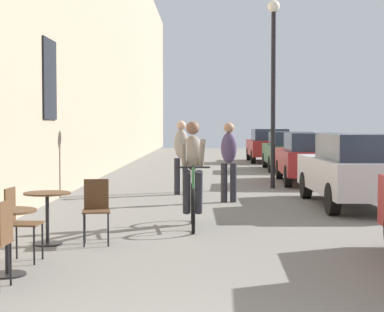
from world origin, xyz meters
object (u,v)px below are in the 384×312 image
(cafe_chair_far_toward_street, at_px, (96,207))
(pedestrian_near, at_px, (229,157))
(street_lamp, at_px, (273,70))
(parked_car_fifth, at_px, (269,145))
(cafe_table_far, at_px, (47,207))
(parked_car_second, at_px, (358,169))
(cafe_table_mid, at_px, (7,228))
(pedestrian_mid, at_px, (181,153))
(cyclist_on_bicycle, at_px, (193,177))
(parked_car_fourth, at_px, (289,150))
(cafe_chair_mid_toward_street, at_px, (19,219))
(parked_car_third, at_px, (311,157))

(cafe_chair_far_toward_street, bearing_deg, pedestrian_near, 67.37)
(street_lamp, bearing_deg, parked_car_fifth, 84.68)
(cafe_table_far, height_order, parked_car_second, parked_car_second)
(cafe_table_mid, bearing_deg, cafe_table_far, 90.30)
(cafe_table_mid, relative_size, pedestrian_mid, 0.41)
(cyclist_on_bicycle, relative_size, parked_car_second, 0.42)
(parked_car_second, xyz_separation_m, parked_car_fourth, (0.04, 10.75, -0.02))
(cafe_chair_mid_toward_street, relative_size, parked_car_second, 0.21)
(cafe_table_far, height_order, cyclist_on_bicycle, cyclist_on_bicycle)
(cyclist_on_bicycle, height_order, parked_car_fifth, cyclist_on_bicycle)
(parked_car_third, height_order, parked_car_fifth, parked_car_fifth)
(pedestrian_mid, xyz_separation_m, parked_car_second, (3.65, -2.26, -0.23))
(cafe_chair_far_toward_street, bearing_deg, cafe_chair_mid_toward_street, -121.40)
(pedestrian_near, height_order, pedestrian_mid, pedestrian_mid)
(cafe_table_mid, height_order, pedestrian_mid, pedestrian_mid)
(parked_car_third, bearing_deg, cafe_chair_mid_toward_street, -116.43)
(pedestrian_mid, xyz_separation_m, parked_car_fourth, (3.70, 8.49, -0.25))
(street_lamp, bearing_deg, parked_car_second, -71.08)
(pedestrian_near, xyz_separation_m, pedestrian_mid, (-1.07, 1.54, 0.03))
(pedestrian_mid, xyz_separation_m, parked_car_third, (3.60, 3.02, -0.25))
(parked_car_fourth, relative_size, parked_car_fifth, 0.95)
(street_lamp, height_order, parked_car_fifth, street_lamp)
(cafe_chair_mid_toward_street, height_order, parked_car_fourth, parked_car_fourth)
(parked_car_fourth, bearing_deg, cyclist_on_bicycle, -104.05)
(cafe_chair_far_toward_street, bearing_deg, cafe_table_mid, -109.09)
(pedestrian_near, distance_m, parked_car_third, 5.22)
(cafe_table_far, distance_m, cafe_chair_far_toward_street, 0.67)
(cafe_chair_mid_toward_street, relative_size, cyclist_on_bicycle, 0.51)
(parked_car_third, bearing_deg, parked_car_fifth, 90.48)
(cafe_chair_far_toward_street, distance_m, parked_car_third, 10.46)
(cafe_chair_mid_toward_street, xyz_separation_m, pedestrian_mid, (1.68, 7.59, 0.48))
(cafe_table_mid, distance_m, cyclist_on_bicycle, 3.97)
(cafe_chair_mid_toward_street, distance_m, parked_car_fifth, 22.15)
(cafe_chair_mid_toward_street, xyz_separation_m, cyclist_on_bicycle, (2.04, 2.75, 0.29))
(pedestrian_mid, bearing_deg, parked_car_fifth, 75.89)
(cafe_chair_mid_toward_street, xyz_separation_m, parked_car_third, (5.28, 10.62, 0.23))
(cafe_chair_mid_toward_street, relative_size, street_lamp, 0.18)
(pedestrian_near, height_order, street_lamp, street_lamp)
(cafe_table_mid, distance_m, pedestrian_near, 7.27)
(cafe_chair_mid_toward_street, height_order, cyclist_on_bicycle, cyclist_on_bicycle)
(cafe_chair_mid_toward_street, height_order, cafe_chair_far_toward_street, same)
(street_lamp, bearing_deg, cyclist_on_bicycle, -107.31)
(street_lamp, height_order, parked_car_second, street_lamp)
(parked_car_second, xyz_separation_m, parked_car_third, (-0.06, 5.28, -0.02))
(cafe_table_mid, relative_size, pedestrian_near, 0.42)
(cafe_chair_far_toward_street, xyz_separation_m, parked_car_third, (4.55, 9.42, 0.23))
(cafe_chair_far_toward_street, bearing_deg, parked_car_fourth, 72.66)
(cafe_table_far, relative_size, pedestrian_near, 0.42)
(cafe_table_far, xyz_separation_m, pedestrian_near, (2.69, 4.93, 0.44))
(cafe_table_mid, distance_m, parked_car_fourth, 17.60)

